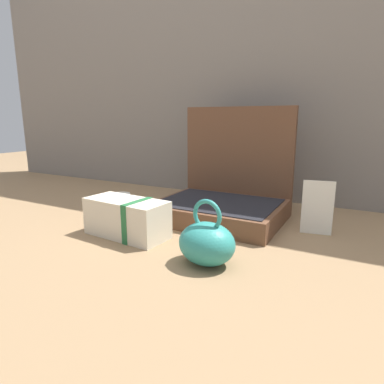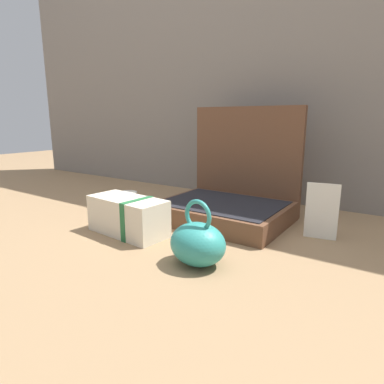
{
  "view_description": "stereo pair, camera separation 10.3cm",
  "coord_description": "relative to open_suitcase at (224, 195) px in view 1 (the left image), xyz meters",
  "views": [
    {
      "loc": [
        0.49,
        -0.9,
        0.36
      ],
      "look_at": [
        0.02,
        -0.02,
        0.14
      ],
      "focal_mm": 30.52,
      "sensor_mm": 36.0,
      "label": 1
    },
    {
      "loc": [
        0.58,
        -0.85,
        0.36
      ],
      "look_at": [
        0.02,
        -0.02,
        0.14
      ],
      "focal_mm": 30.52,
      "sensor_mm": 36.0,
      "label": 2
    }
  ],
  "objects": [
    {
      "name": "cream_toiletry_bag",
      "position": [
        -0.19,
        -0.34,
        -0.03
      ],
      "size": [
        0.28,
        0.14,
        0.12
      ],
      "color": "beige",
      "rests_on": "ground_plane"
    },
    {
      "name": "ground_plane",
      "position": [
        -0.04,
        -0.2,
        -0.09
      ],
      "size": [
        6.0,
        6.0,
        0.0
      ],
      "primitive_type": "plane",
      "color": "#8C6D4C"
    },
    {
      "name": "coffee_mug",
      "position": [
        -0.35,
        -0.18,
        -0.04
      ],
      "size": [
        0.11,
        0.07,
        0.09
      ],
      "color": "silver",
      "rests_on": "ground_plane"
    },
    {
      "name": "back_wall",
      "position": [
        -0.04,
        0.38,
        0.61
      ],
      "size": [
        3.2,
        0.06,
        1.4
      ],
      "primitive_type": "cube",
      "color": "gray",
      "rests_on": "ground_plane"
    },
    {
      "name": "teal_pouch_handbag",
      "position": [
        0.12,
        -0.4,
        -0.03
      ],
      "size": [
        0.16,
        0.14,
        0.17
      ],
      "color": "teal",
      "rests_on": "ground_plane"
    },
    {
      "name": "open_suitcase",
      "position": [
        0.0,
        0.0,
        0.0
      ],
      "size": [
        0.44,
        0.36,
        0.41
      ],
      "color": "brown",
      "rests_on": "ground_plane"
    },
    {
      "name": "info_card_left",
      "position": [
        0.33,
        -0.03,
        0.0
      ],
      "size": [
        0.1,
        0.02,
        0.17
      ],
      "primitive_type": "cube",
      "rotation": [
        0.0,
        0.0,
        0.18
      ],
      "color": "white",
      "rests_on": "ground_plane"
    }
  ]
}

